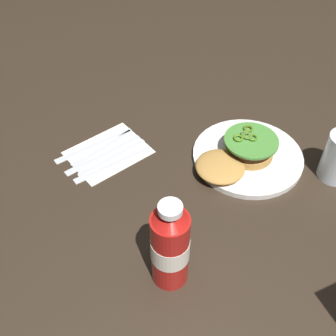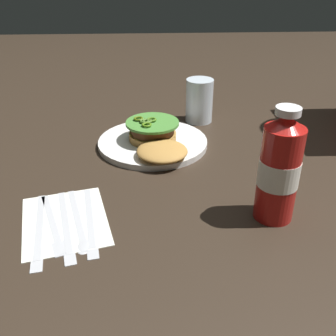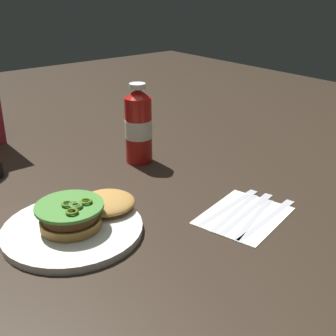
# 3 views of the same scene
# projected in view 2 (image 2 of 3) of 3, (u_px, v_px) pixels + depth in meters

# --- Properties ---
(ground_plane) EXTENTS (3.00, 3.00, 0.00)m
(ground_plane) POSITION_uv_depth(u_px,v_px,m) (188.00, 151.00, 0.93)
(ground_plane) COLOR #2E231A
(dinner_plate) EXTENTS (0.26, 0.26, 0.01)m
(dinner_plate) POSITION_uv_depth(u_px,v_px,m) (153.00, 143.00, 0.95)
(dinner_plate) COLOR silver
(dinner_plate) RESTS_ON ground_plane
(burger_sandwich) EXTENTS (0.21, 0.14, 0.05)m
(burger_sandwich) POSITION_uv_depth(u_px,v_px,m) (156.00, 138.00, 0.91)
(burger_sandwich) COLOR #B2803D
(burger_sandwich) RESTS_ON dinner_plate
(ketchup_bottle) EXTENTS (0.07, 0.07, 0.20)m
(ketchup_bottle) POSITION_uv_depth(u_px,v_px,m) (279.00, 169.00, 0.65)
(ketchup_bottle) COLOR #B21914
(ketchup_bottle) RESTS_ON ground_plane
(water_glass) EXTENTS (0.07, 0.07, 0.12)m
(water_glass) POSITION_uv_depth(u_px,v_px,m) (199.00, 101.00, 1.06)
(water_glass) COLOR silver
(water_glass) RESTS_ON ground_plane
(condiment_cup) EXTENTS (0.05, 0.05, 0.03)m
(condiment_cup) POSITION_uv_depth(u_px,v_px,m) (291.00, 132.00, 0.99)
(condiment_cup) COLOR black
(condiment_cup) RESTS_ON ground_plane
(napkin) EXTENTS (0.21, 0.18, 0.00)m
(napkin) POSITION_uv_depth(u_px,v_px,m) (65.00, 220.00, 0.69)
(napkin) COLOR white
(napkin) RESTS_ON ground_plane
(steak_knife) EXTENTS (0.21, 0.05, 0.00)m
(steak_knife) POSITION_uv_depth(u_px,v_px,m) (38.00, 233.00, 0.65)
(steak_knife) COLOR silver
(steak_knife) RESTS_ON napkin
(fork_utensil) EXTENTS (0.18, 0.08, 0.00)m
(fork_utensil) POSITION_uv_depth(u_px,v_px,m) (54.00, 227.00, 0.66)
(fork_utensil) COLOR silver
(fork_utensil) RESTS_ON napkin
(butter_knife) EXTENTS (0.21, 0.07, 0.00)m
(butter_knife) POSITION_uv_depth(u_px,v_px,m) (66.00, 228.00, 0.66)
(butter_knife) COLOR silver
(butter_knife) RESTS_ON napkin
(spoon_utensil) EXTENTS (0.19, 0.07, 0.00)m
(spoon_utensil) POSITION_uv_depth(u_px,v_px,m) (80.00, 226.00, 0.67)
(spoon_utensil) COLOR silver
(spoon_utensil) RESTS_ON napkin
(table_knife) EXTENTS (0.20, 0.05, 0.00)m
(table_knife) POSITION_uv_depth(u_px,v_px,m) (90.00, 223.00, 0.67)
(table_knife) COLOR silver
(table_knife) RESTS_ON napkin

